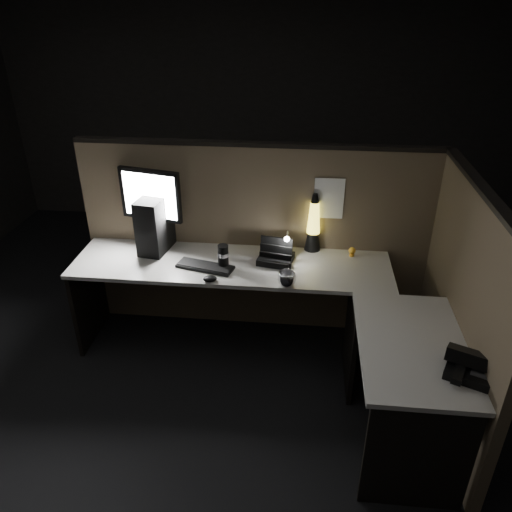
# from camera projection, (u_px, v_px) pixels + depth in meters

# --- Properties ---
(floor) EXTENTS (6.00, 6.00, 0.00)m
(floor) POSITION_uv_depth(u_px,v_px,m) (242.00, 400.00, 3.42)
(floor) COLOR black
(floor) RESTS_ON ground
(room_shell) EXTENTS (6.00, 6.00, 6.00)m
(room_shell) POSITION_uv_depth(u_px,v_px,m) (238.00, 174.00, 2.64)
(room_shell) COLOR silver
(room_shell) RESTS_ON ground
(partition_back) EXTENTS (2.66, 0.06, 1.50)m
(partition_back) POSITION_uv_depth(u_px,v_px,m) (256.00, 241.00, 3.87)
(partition_back) COLOR brown
(partition_back) RESTS_ON ground
(partition_right) EXTENTS (0.06, 1.66, 1.50)m
(partition_right) POSITION_uv_depth(u_px,v_px,m) (460.00, 313.00, 3.02)
(partition_right) COLOR brown
(partition_right) RESTS_ON ground
(desk) EXTENTS (2.60, 1.60, 0.73)m
(desk) POSITION_uv_depth(u_px,v_px,m) (273.00, 310.00, 3.34)
(desk) COLOR beige
(desk) RESTS_ON ground
(pc_tower) EXTENTS (0.24, 0.42, 0.42)m
(pc_tower) POSITION_uv_depth(u_px,v_px,m) (157.00, 222.00, 3.73)
(pc_tower) COLOR black
(pc_tower) RESTS_ON desk
(monitor) EXTENTS (0.48, 0.21, 0.62)m
(monitor) POSITION_uv_depth(u_px,v_px,m) (151.00, 201.00, 3.67)
(monitor) COLOR black
(monitor) RESTS_ON desk
(keyboard) EXTENTS (0.43, 0.23, 0.02)m
(keyboard) POSITION_uv_depth(u_px,v_px,m) (205.00, 267.00, 3.54)
(keyboard) COLOR black
(keyboard) RESTS_ON desk
(mouse) EXTENTS (0.11, 0.09, 0.04)m
(mouse) POSITION_uv_depth(u_px,v_px,m) (210.00, 279.00, 3.38)
(mouse) COLOR black
(mouse) RESTS_ON desk
(clip_lamp) EXTENTS (0.04, 0.16, 0.21)m
(clip_lamp) POSITION_uv_depth(u_px,v_px,m) (287.00, 243.00, 3.61)
(clip_lamp) COLOR silver
(clip_lamp) RESTS_ON desk
(organizer) EXTENTS (0.27, 0.25, 0.18)m
(organizer) POSITION_uv_depth(u_px,v_px,m) (276.00, 256.00, 3.61)
(organizer) COLOR black
(organizer) RESTS_ON desk
(lava_lamp) EXTENTS (0.12, 0.12, 0.45)m
(lava_lamp) POSITION_uv_depth(u_px,v_px,m) (313.00, 227.00, 3.71)
(lava_lamp) COLOR black
(lava_lamp) RESTS_ON desk
(travel_mug) EXTENTS (0.08, 0.08, 0.18)m
(travel_mug) POSITION_uv_depth(u_px,v_px,m) (223.00, 257.00, 3.51)
(travel_mug) COLOR black
(travel_mug) RESTS_ON desk
(steel_mug) EXTENTS (0.15, 0.15, 0.10)m
(steel_mug) POSITION_uv_depth(u_px,v_px,m) (287.00, 279.00, 3.32)
(steel_mug) COLOR silver
(steel_mug) RESTS_ON desk
(figurine) EXTENTS (0.05, 0.05, 0.05)m
(figurine) POSITION_uv_depth(u_px,v_px,m) (352.00, 251.00, 3.68)
(figurine) COLOR yellow
(figurine) RESTS_ON desk
(pinned_paper) EXTENTS (0.22, 0.00, 0.31)m
(pinned_paper) POSITION_uv_depth(u_px,v_px,m) (329.00, 199.00, 3.60)
(pinned_paper) COLOR white
(pinned_paper) RESTS_ON partition_back
(desk_phone) EXTENTS (0.29, 0.28, 0.14)m
(desk_phone) POSITION_uv_depth(u_px,v_px,m) (469.00, 366.00, 2.56)
(desk_phone) COLOR black
(desk_phone) RESTS_ON desk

